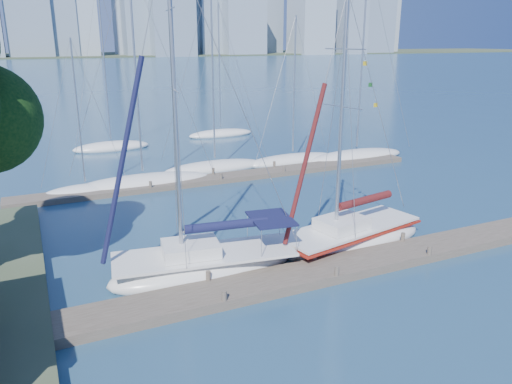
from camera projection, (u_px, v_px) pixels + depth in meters
name	position (u px, v px, depth m)	size (l,w,h in m)	color
ground	(325.00, 275.00, 21.62)	(700.00, 700.00, 0.00)	navy
near_dock	(325.00, 271.00, 21.56)	(26.00, 2.00, 0.40)	#484035
far_dock	(230.00, 177.00, 36.26)	(30.00, 1.80, 0.36)	#484035
far_shore	(39.00, 56.00, 299.55)	(800.00, 100.00, 1.50)	#38472D
sailboat_navy	(204.00, 250.00, 21.40)	(8.67, 3.88, 14.22)	silver
sailboat_maroon	(349.00, 227.00, 24.55)	(8.64, 4.30, 12.34)	silver
bg_boat_0	(86.00, 191.00, 32.90)	(5.48, 2.14, 10.17)	silver
bg_boat_1	(143.00, 182.00, 34.54)	(9.92, 4.56, 14.94)	silver
bg_boat_2	(215.00, 167.00, 38.72)	(8.48, 4.14, 14.26)	silver
bg_boat_3	(293.00, 160.00, 41.07)	(8.56, 4.77, 11.87)	silver
bg_boat_4	(356.00, 156.00, 42.29)	(9.42, 5.50, 16.39)	silver
bg_boat_6	(111.00, 147.00, 45.98)	(7.25, 4.71, 15.06)	silver
bg_boat_7	(221.00, 134.00, 52.50)	(7.16, 2.85, 13.54)	silver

